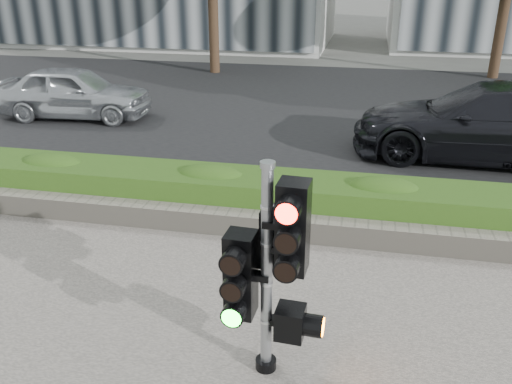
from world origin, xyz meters
TOP-DOWN VIEW (x-y plane):
  - ground at (0.00, 0.00)m, footprint 120.00×120.00m
  - road at (0.00, 10.00)m, footprint 60.00×13.00m
  - curb at (0.00, 3.15)m, footprint 60.00×0.25m
  - stone_wall at (0.00, 1.90)m, footprint 12.00×0.32m
  - hedge at (0.00, 2.55)m, footprint 12.00×1.00m
  - traffic_signal at (0.39, -0.91)m, footprint 0.77×0.58m
  - car_silver at (-6.33, 7.53)m, footprint 4.05×1.86m
  - car_dark at (3.65, 6.25)m, footprint 5.57×2.52m

SIDE VIEW (x-z plane):
  - ground at x=0.00m, z-range 0.00..0.00m
  - road at x=0.00m, z-range 0.00..0.02m
  - curb at x=0.00m, z-range 0.00..0.12m
  - stone_wall at x=0.00m, z-range 0.03..0.37m
  - hedge at x=0.00m, z-range 0.03..0.71m
  - car_silver at x=-6.33m, z-range 0.02..1.36m
  - car_dark at x=3.65m, z-range 0.02..1.60m
  - traffic_signal at x=0.39m, z-range 0.15..2.36m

